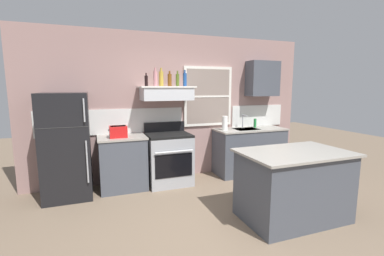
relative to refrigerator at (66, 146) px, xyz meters
The scene contains 19 objects.
ground_plane 2.77m from the refrigerator, 44.08° to the right, with size 16.00×16.00×0.00m, color #7A6651.
back_wall 2.04m from the refrigerator, 11.29° to the left, with size 5.40×0.11×2.70m.
refrigerator is the anchor object (origin of this frame).
counter_left_of_stove 0.93m from the refrigerator, ahead, with size 0.79×0.63×0.91m.
toaster 0.81m from the refrigerator, ahead, with size 0.30×0.20×0.19m.
stove_range 1.69m from the refrigerator, ahead, with size 0.76×0.69×1.09m.
range_hood_shelf 1.84m from the refrigerator, ahead, with size 0.96×0.52×0.24m.
bottle_balsamic_dark 1.65m from the refrigerator, ahead, with size 0.06×0.06×0.22m.
bottle_rose_pink 1.79m from the refrigerator, ahead, with size 0.07×0.07×0.31m.
bottle_champagne_gold_foil 1.91m from the refrigerator, ahead, with size 0.08×0.08×0.32m.
bottle_amber_wine 2.01m from the refrigerator, ahead, with size 0.07×0.07×0.27m.
bottle_olive_oil_square 2.14m from the refrigerator, ahead, with size 0.06×0.06×0.27m.
bottle_blue_liqueur 2.25m from the refrigerator, ahead, with size 0.07×0.07×0.29m.
counter_right_with_sink 3.37m from the refrigerator, ahead, with size 1.43×0.63×0.91m.
sink_faucet 3.26m from the refrigerator, ahead, with size 0.03×0.17×0.28m.
paper_towel_roll 2.79m from the refrigerator, ahead, with size 0.11×0.11×0.27m, color white.
dish_soap_bottle 3.54m from the refrigerator, ahead, with size 0.06×0.06×0.18m, color #268C3F.
kitchen_island 3.38m from the refrigerator, 32.54° to the right, with size 1.40×0.90×0.91m.
upper_cabinet_right 3.86m from the refrigerator, ahead, with size 0.64×0.32×0.70m.
Camera 1 is at (-1.47, -2.63, 1.72)m, focal length 24.88 mm.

